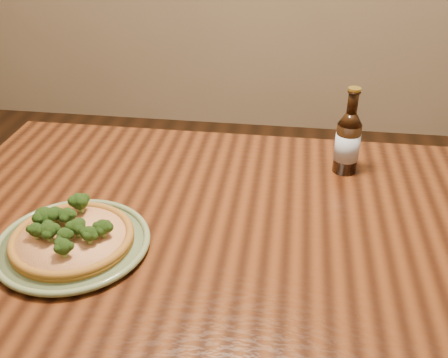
# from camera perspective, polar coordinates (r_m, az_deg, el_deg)

# --- Properties ---
(table) EXTENTS (1.60, 0.90, 0.75)m
(table) POSITION_cam_1_polar(r_m,az_deg,el_deg) (1.22, 5.63, -8.67)
(table) COLOR #4B2410
(table) RESTS_ON ground
(plate) EXTENTS (0.32, 0.32, 0.02)m
(plate) POSITION_cam_1_polar(r_m,az_deg,el_deg) (1.13, -16.11, -6.76)
(plate) COLOR #697B54
(plate) RESTS_ON table
(pizza) EXTENTS (0.25, 0.25, 0.07)m
(pizza) POSITION_cam_1_polar(r_m,az_deg,el_deg) (1.12, -16.32, -5.97)
(pizza) COLOR #936221
(pizza) RESTS_ON plate
(beer_bottle) EXTENTS (0.06, 0.06, 0.23)m
(beer_bottle) POSITION_cam_1_polar(r_m,az_deg,el_deg) (1.36, 13.31, 3.98)
(beer_bottle) COLOR black
(beer_bottle) RESTS_ON table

